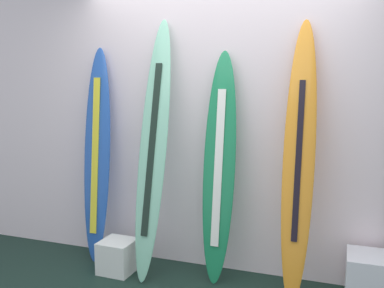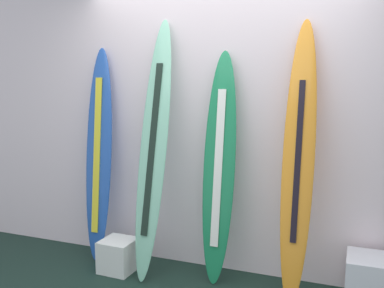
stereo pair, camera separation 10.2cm
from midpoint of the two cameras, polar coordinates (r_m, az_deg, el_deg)
name	(u,v)px [view 2 (the right image)]	position (r m, az deg, el deg)	size (l,w,h in m)	color
wall_back	(224,114)	(3.94, 4.88, 3.91)	(7.20, 0.20, 2.80)	white
surfboard_cobalt	(99,156)	(4.21, -11.26, -1.59)	(0.28, 0.31, 2.00)	#2654B1
surfboard_seafoam	(153,151)	(3.79, -4.27, -0.86)	(0.29, 0.55, 2.23)	#85CEAE
surfboard_emerald	(219,168)	(3.70, 4.31, -3.10)	(0.28, 0.33, 1.95)	#1C8250
surfboard_sunset	(298,163)	(3.49, 14.39, -2.38)	(0.25, 0.50, 2.18)	orange
display_block_left	(371,282)	(3.74, 22.84, -16.16)	(0.36, 0.36, 0.39)	silver
display_block_center	(118,255)	(4.12, -8.77, -14.03)	(0.30, 0.30, 0.29)	white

